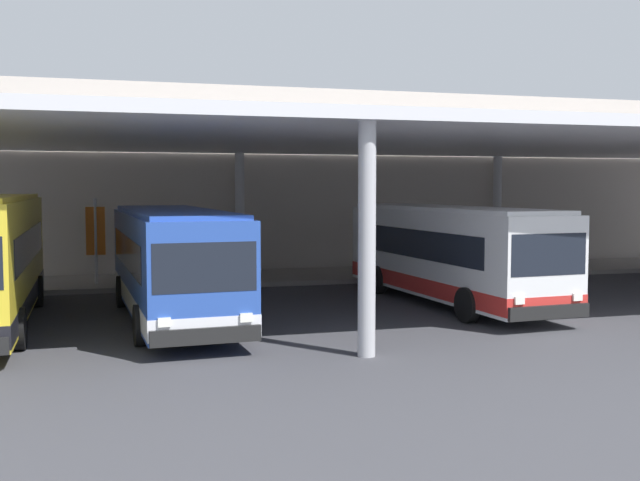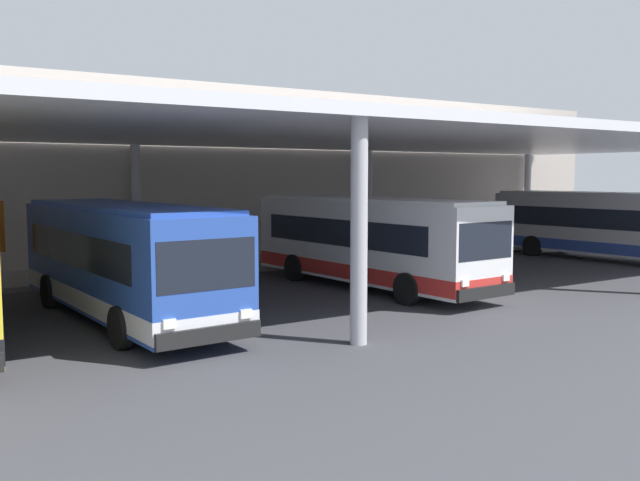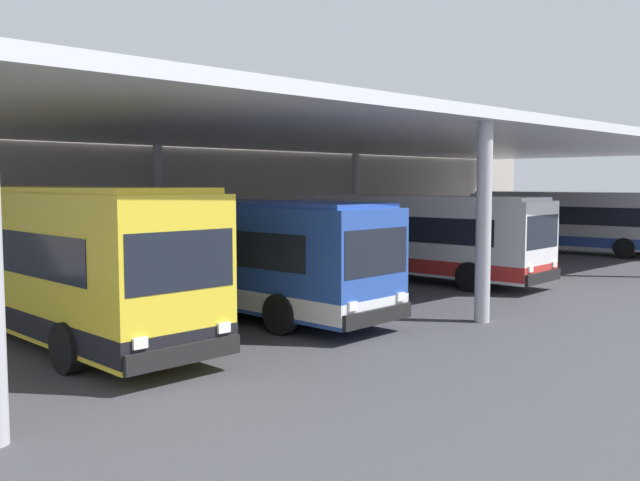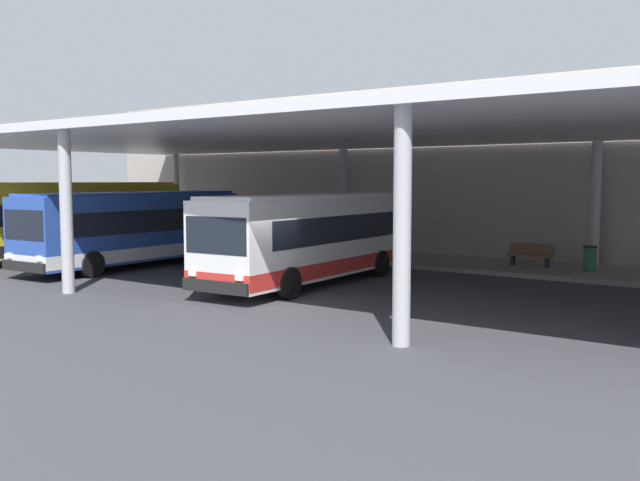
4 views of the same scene
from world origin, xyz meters
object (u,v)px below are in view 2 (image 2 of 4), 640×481
Objects in this scene: bus_middle_bay at (369,241)px; bench_waiting at (355,243)px; trash_bin at (395,240)px; bus_far_bay at (601,225)px; bus_second_bay at (122,259)px.

bench_waiting is at bearing 56.98° from bus_middle_bay.
bus_middle_bay reaches higher than trash_bin.
bus_far_bay reaches higher than trash_bin.
bus_middle_bay is (8.92, 0.61, 0.00)m from bus_second_bay.
bus_middle_bay is 10.88× the size of trash_bin.
bus_middle_bay is 1.00× the size of bus_far_bay.
bus_far_bay is at bearing 2.22° from bus_middle_bay.
bus_second_bay is 18.45m from trash_bin.
bus_far_bay is 10.89× the size of trash_bin.
bus_second_bay is at bearing -176.11° from bus_middle_bay.
bus_far_bay is 9.75m from trash_bin.
bus_second_bay reaches higher than trash_bin.
bench_waiting is 1.84× the size of trash_bin.
bus_second_bay reaches higher than bench_waiting.
bus_far_bay is 5.93× the size of bench_waiting.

